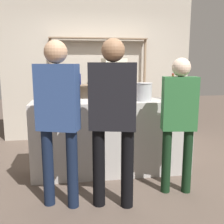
{
  "coord_description": "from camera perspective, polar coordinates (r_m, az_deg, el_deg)",
  "views": [
    {
      "loc": [
        -0.51,
        -3.44,
        1.52
      ],
      "look_at": [
        0.0,
        0.0,
        0.86
      ],
      "focal_mm": 42.0,
      "sensor_mm": 36.0,
      "label": 1
    }
  ],
  "objects": [
    {
      "name": "counter_bottle_3",
      "position": [
        3.75,
        11.57,
        4.66
      ],
      "size": [
        0.09,
        0.09,
        0.32
      ],
      "color": "black",
      "rests_on": "bar_counter"
    },
    {
      "name": "counter_bottle_0",
      "position": [
        3.42,
        -10.77,
        4.27
      ],
      "size": [
        0.08,
        0.08,
        0.35
      ],
      "color": "brown",
      "rests_on": "bar_counter"
    },
    {
      "name": "cork_jar",
      "position": [
        3.42,
        -13.95,
        3.15
      ],
      "size": [
        0.12,
        0.12,
        0.15
      ],
      "color": "silver",
      "rests_on": "bar_counter"
    },
    {
      "name": "wine_glass",
      "position": [
        3.69,
        5.13,
        4.68
      ],
      "size": [
        0.09,
        0.09,
        0.16
      ],
      "color": "silver",
      "rests_on": "bar_counter"
    },
    {
      "name": "counter_bottle_1",
      "position": [
        3.44,
        -2.79,
        4.35
      ],
      "size": [
        0.09,
        0.09,
        0.33
      ],
      "color": "#0F1956",
      "rests_on": "bar_counter"
    },
    {
      "name": "ground_plane",
      "position": [
        3.79,
        0.0,
        -12.95
      ],
      "size": [
        16.0,
        16.0,
        0.0
      ],
      "primitive_type": "plane",
      "color": "brown"
    },
    {
      "name": "back_shelf",
      "position": [
        5.14,
        -2.83,
        8.04
      ],
      "size": [
        1.87,
        0.18,
        1.99
      ],
      "color": "#897056",
      "rests_on": "ground_plane"
    },
    {
      "name": "bar_counter",
      "position": [
        3.62,
        0.0,
        -5.55
      ],
      "size": [
        2.14,
        0.51,
        1.02
      ],
      "primitive_type": "cube",
      "color": "#B7B2AD",
      "rests_on": "ground_plane"
    },
    {
      "name": "counter_bottle_4",
      "position": [
        3.66,
        12.98,
        4.69
      ],
      "size": [
        0.08,
        0.08,
        0.36
      ],
      "color": "brown",
      "rests_on": "bar_counter"
    },
    {
      "name": "ice_bucket",
      "position": [
        3.53,
        7.0,
        4.38
      ],
      "size": [
        0.22,
        0.22,
        0.24
      ],
      "color": "#B2B2B7",
      "rests_on": "bar_counter"
    },
    {
      "name": "back_wall",
      "position": [
        5.32,
        -3.0,
        9.37
      ],
      "size": [
        3.74,
        0.12,
        2.8
      ],
      "primitive_type": "cube",
      "color": "#B2A899",
      "rests_on": "ground_plane"
    },
    {
      "name": "server_behind_counter",
      "position": [
        4.34,
        0.51,
        5.27
      ],
      "size": [
        0.43,
        0.29,
        1.83
      ],
      "rotation": [
        0.0,
        0.0,
        -1.24
      ],
      "color": "#575347",
      "rests_on": "ground_plane"
    },
    {
      "name": "counter_bottle_2",
      "position": [
        3.36,
        -0.46,
        4.46
      ],
      "size": [
        0.08,
        0.08,
        0.35
      ],
      "color": "#0F1956",
      "rests_on": "bar_counter"
    },
    {
      "name": "customer_center",
      "position": [
        2.65,
        0.22,
        -0.0
      ],
      "size": [
        0.51,
        0.31,
        1.75
      ],
      "rotation": [
        0.0,
        0.0,
        1.33
      ],
      "color": "black",
      "rests_on": "ground_plane"
    },
    {
      "name": "customer_right",
      "position": [
        3.06,
        14.38,
        -0.64
      ],
      "size": [
        0.41,
        0.23,
        1.57
      ],
      "rotation": [
        0.0,
        0.0,
        1.42
      ],
      "color": "black",
      "rests_on": "ground_plane"
    },
    {
      "name": "customer_left",
      "position": [
        2.71,
        -11.69,
        0.12
      ],
      "size": [
        0.46,
        0.31,
        1.74
      ],
      "rotation": [
        0.0,
        0.0,
        1.25
      ],
      "color": "#121C33",
      "rests_on": "ground_plane"
    }
  ]
}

